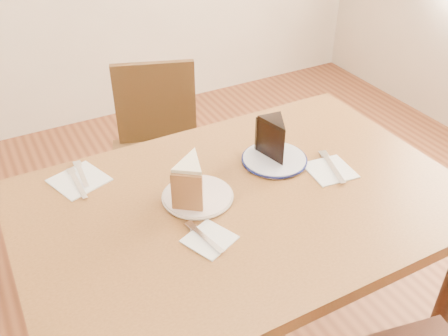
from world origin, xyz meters
TOP-DOWN VIEW (x-y plane):
  - table at (0.00, 0.00)m, footprint 1.20×0.80m
  - chair_far at (0.04, 0.75)m, footprint 0.51×0.51m
  - plate_cream at (-0.11, 0.06)m, footprint 0.19×0.19m
  - plate_navy at (0.17, 0.11)m, footprint 0.19×0.19m
  - carrot_cake at (-0.12, 0.06)m, footprint 0.13×0.13m
  - chocolate_cake at (0.18, 0.11)m, footprint 0.09×0.11m
  - napkin_cream at (-0.16, -0.11)m, footprint 0.14×0.14m
  - napkin_navy at (0.29, -0.01)m, footprint 0.14×0.14m
  - napkin_spare at (-0.37, 0.29)m, footprint 0.17×0.17m
  - fork_cream at (-0.17, -0.10)m, footprint 0.04×0.14m
  - knife_navy at (0.30, -0.00)m, footprint 0.07×0.17m
  - fork_spare at (-0.36, 0.31)m, footprint 0.02×0.14m
  - knife_spare at (-0.38, 0.27)m, footprint 0.02×0.16m

SIDE VIEW (x-z plane):
  - chair_far at x=0.04m, z-range 0.05..0.85m
  - table at x=0.00m, z-range 0.28..1.03m
  - napkin_cream at x=-0.16m, z-range 0.75..0.75m
  - napkin_navy at x=0.29m, z-range 0.75..0.75m
  - napkin_spare at x=-0.37m, z-range 0.75..0.75m
  - plate_cream at x=-0.11m, z-range 0.75..0.76m
  - plate_navy at x=0.17m, z-range 0.75..0.76m
  - fork_cream at x=-0.17m, z-range 0.75..0.76m
  - knife_navy at x=0.30m, z-range 0.75..0.76m
  - fork_spare at x=-0.36m, z-range 0.75..0.76m
  - knife_spare at x=-0.38m, z-range 0.75..0.76m
  - carrot_cake at x=-0.12m, z-range 0.76..0.87m
  - chocolate_cake at x=0.18m, z-range 0.76..0.87m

